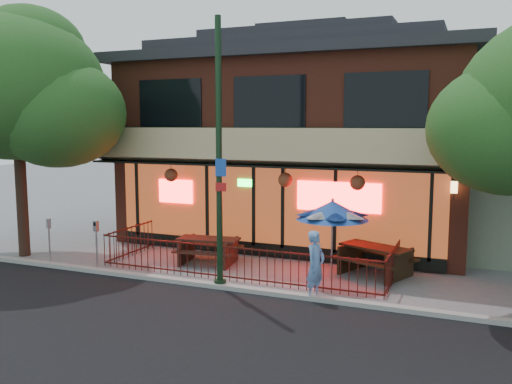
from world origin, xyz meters
TOP-DOWN VIEW (x-y plane):
  - ground at (0.00, 0.00)m, footprint 80.00×80.00m
  - asphalt_street at (0.00, -6.00)m, footprint 80.00×11.00m
  - curb at (0.00, -0.50)m, footprint 80.00×0.25m
  - restaurant_building at (0.00, 7.11)m, footprint 12.96×9.49m
  - patio_fence at (0.00, 0.50)m, footprint 8.44×2.62m
  - street_light at (0.00, -0.40)m, footprint 0.43×0.32m
  - street_tree_left at (-7.46, 0.39)m, footprint 5.60×5.60m
  - picnic_table_left at (-1.41, 1.67)m, footprint 2.05×1.68m
  - picnic_table_right at (3.60, 2.32)m, footprint 2.43×2.19m
  - patio_umbrella at (2.54, 1.47)m, footprint 2.00×2.00m
  - pedestrian at (2.60, -0.35)m, footprint 0.56×0.71m
  - parking_meter_near at (-4.00, -0.40)m, footprint 0.14×0.13m
  - parking_meter_far at (-5.77, -0.40)m, footprint 0.16×0.15m

SIDE VIEW (x-z plane):
  - ground at x=0.00m, z-range 0.00..0.00m
  - asphalt_street at x=0.00m, z-range 0.00..0.00m
  - curb at x=0.00m, z-range 0.00..0.12m
  - picnic_table_left at x=-1.41m, z-range 0.13..0.93m
  - picnic_table_right at x=3.60m, z-range 0.13..0.99m
  - patio_fence at x=0.00m, z-range 0.13..1.13m
  - pedestrian at x=2.60m, z-range 0.00..1.71m
  - parking_meter_far at x=-5.77m, z-range 0.26..1.73m
  - parking_meter_near at x=-4.00m, z-range 0.27..1.78m
  - patio_umbrella at x=2.54m, z-range 0.81..3.09m
  - street_light at x=0.00m, z-range -0.35..6.65m
  - restaurant_building at x=0.00m, z-range 0.10..8.15m
  - street_tree_left at x=-7.46m, z-range 1.64..9.70m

